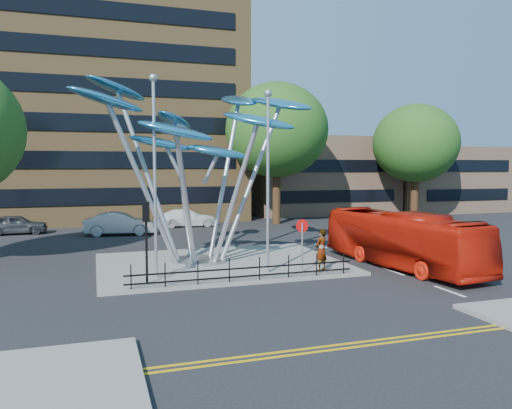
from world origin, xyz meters
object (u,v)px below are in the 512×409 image
object	(u,v)px
leaf_sculpture	(196,129)
street_lamp_right	(268,165)
street_lamp_left	(154,158)
pedestrian	(321,250)
tree_right	(277,130)
no_entry_sign_island	(302,236)
parked_car_right	(187,218)
tree_far	(416,143)
parked_car_mid	(120,224)
red_bus	(401,240)
parked_car_left	(16,224)
traffic_light_island	(146,225)

from	to	relation	value
leaf_sculpture	street_lamp_right	distance (m)	4.83
street_lamp_left	pedestrian	size ratio (longest dim) A/B	4.47
tree_right	leaf_sculpture	distance (m)	18.37
no_entry_sign_island	street_lamp_left	bearing A→B (deg)	171.39
street_lamp_left	parked_car_right	size ratio (longest dim) A/B	1.78
tree_far	parked_car_mid	distance (m)	28.17
tree_far	leaf_sculpture	world-z (taller)	tree_far
red_bus	parked_car_mid	distance (m)	20.60
tree_far	street_lamp_right	distance (m)	28.76
street_lamp_left	parked_car_mid	world-z (taller)	street_lamp_left
leaf_sculpture	red_bus	distance (m)	11.66
leaf_sculpture	parked_car_left	bearing A→B (deg)	124.76
red_bus	street_lamp_right	bearing A→B (deg)	171.65
parked_car_mid	parked_car_left	bearing A→B (deg)	75.88
no_entry_sign_island	leaf_sculpture	bearing A→B (deg)	134.33
leaf_sculpture	street_lamp_left	xyz separation A→B (m)	(-2.43, -3.18, -1.52)
traffic_light_island	parked_car_mid	world-z (taller)	traffic_light_island
tree_right	street_lamp_right	xyz separation A→B (m)	(-7.50, -19.00, -2.94)
tree_right	parked_car_left	xyz separation A→B (m)	(-20.49, -0.30, -7.31)
tree_right	parked_car_right	xyz separation A→B (m)	(-7.74, 0.43, -7.32)
traffic_light_island	street_lamp_left	bearing A→B (deg)	63.43
red_bus	parked_car_right	bearing A→B (deg)	104.00
no_entry_sign_island	pedestrian	distance (m)	1.18
no_entry_sign_island	parked_car_mid	world-z (taller)	no_entry_sign_island
parked_car_left	leaf_sculpture	bearing A→B (deg)	-145.92
tree_far	street_lamp_right	world-z (taller)	tree_far
tree_far	parked_car_mid	xyz separation A→B (m)	(-27.29, -3.09, -6.28)
red_bus	traffic_light_island	bearing A→B (deg)	175.01
no_entry_sign_island	pedestrian	size ratio (longest dim) A/B	1.24
no_entry_sign_island	pedestrian	xyz separation A→B (m)	(0.96, -0.02, -0.68)
street_lamp_right	pedestrian	xyz separation A→B (m)	(2.46, -0.50, -3.96)
parked_car_mid	traffic_light_island	bearing A→B (deg)	-171.95
traffic_light_island	no_entry_sign_island	world-z (taller)	traffic_light_island
pedestrian	parked_car_right	world-z (taller)	pedestrian
tree_far	leaf_sculpture	distance (m)	28.53
tree_right	street_lamp_left	distance (m)	22.49
leaf_sculpture	pedestrian	size ratio (longest dim) A/B	6.46
leaf_sculpture	no_entry_sign_island	size ratio (longest dim) A/B	5.19
no_entry_sign_island	tree_far	bearing A→B (deg)	44.25
street_lamp_left	parked_car_left	distance (m)	20.41
leaf_sculpture	street_lamp_left	distance (m)	4.28
tree_right	parked_car_right	distance (m)	10.66
street_lamp_right	parked_car_mid	xyz separation A→B (m)	(-5.79, 15.91, -4.27)
traffic_light_island	parked_car_mid	distance (m)	16.51
tree_right	tree_far	xyz separation A→B (m)	(14.00, 0.00, -0.93)
no_entry_sign_island	parked_car_right	size ratio (longest dim) A/B	0.50
red_bus	street_lamp_left	bearing A→B (deg)	170.25
red_bus	parked_car_left	xyz separation A→B (m)	(-19.91, 18.99, -0.66)
street_lamp_left	red_bus	xyz separation A→B (m)	(11.92, -0.79, -3.97)
tree_right	parked_car_mid	size ratio (longest dim) A/B	2.41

